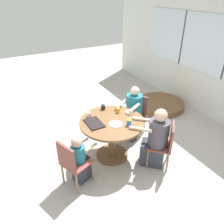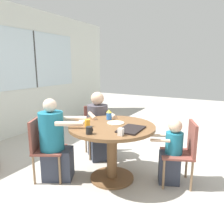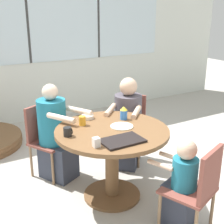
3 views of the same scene
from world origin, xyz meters
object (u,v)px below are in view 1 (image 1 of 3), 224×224
object	(u,v)px
chair_for_woman_green_shirt	(165,142)
chair_for_toddler	(72,161)
sippy_cup	(129,121)
milk_carton_small	(89,115)
person_woman_green_shirt	(155,141)
folded_table_stack	(160,104)
juice_glass	(118,110)
bowl_white_shallow	(129,113)
coffee_mug	(103,107)
person_man_blue_shirt	(133,115)
person_toddler	(80,160)
chair_for_man_blue_shirt	(137,112)

from	to	relation	value
chair_for_woman_green_shirt	chair_for_toddler	size ratio (longest dim) A/B	1.00
sippy_cup	milk_carton_small	xyz separation A→B (m)	(-0.58, -0.48, -0.03)
person_woman_green_shirt	chair_for_toddler	bearing A→B (deg)	125.93
folded_table_stack	juice_glass	bearing A→B (deg)	-64.35
bowl_white_shallow	folded_table_stack	xyz separation A→B (m)	(-0.99, 1.64, -0.71)
chair_for_toddler	coffee_mug	distance (m)	1.26
coffee_mug	person_man_blue_shirt	bearing A→B (deg)	81.92
sippy_cup	bowl_white_shallow	world-z (taller)	sippy_cup
person_toddler	milk_carton_small	distance (m)	0.85
person_man_blue_shirt	bowl_white_shallow	xyz separation A→B (m)	(0.28, -0.29, 0.29)
sippy_cup	person_man_blue_shirt	bearing A→B (deg)	140.51
person_toddler	chair_for_toddler	bearing A→B (deg)	-90.00
folded_table_stack	person_toddler	bearing A→B (deg)	-64.16
coffee_mug	chair_for_toddler	bearing A→B (deg)	-50.25
chair_for_woman_green_shirt	person_toddler	world-z (taller)	person_toddler
person_woman_green_shirt	person_man_blue_shirt	world-z (taller)	person_man_blue_shirt
milk_carton_small	sippy_cup	bearing A→B (deg)	39.57
person_man_blue_shirt	sippy_cup	xyz separation A→B (m)	(0.61, -0.50, 0.34)
milk_carton_small	person_man_blue_shirt	bearing A→B (deg)	92.01
person_toddler	coffee_mug	bearing A→B (deg)	111.94
person_man_blue_shirt	sippy_cup	bearing A→B (deg)	113.08
person_toddler	folded_table_stack	world-z (taller)	person_toddler
milk_carton_small	person_toddler	bearing A→B (deg)	-36.55
coffee_mug	bowl_white_shallow	size ratio (longest dim) A/B	0.66
coffee_mug	sippy_cup	bearing A→B (deg)	10.65
chair_for_woman_green_shirt	chair_for_man_blue_shirt	size ratio (longest dim) A/B	1.00
person_woman_green_shirt	bowl_white_shallow	world-z (taller)	person_woman_green_shirt
person_woman_green_shirt	juice_glass	distance (m)	0.87
person_woman_green_shirt	milk_carton_small	world-z (taller)	person_woman_green_shirt
chair_for_man_blue_shirt	juice_glass	world-z (taller)	juice_glass
sippy_cup	folded_table_stack	world-z (taller)	sippy_cup
sippy_cup	milk_carton_small	world-z (taller)	sippy_cup
juice_glass	milk_carton_small	distance (m)	0.55
person_woman_green_shirt	folded_table_stack	bearing A→B (deg)	1.32
coffee_mug	person_woman_green_shirt	bearing A→B (deg)	26.94
person_man_blue_shirt	milk_carton_small	world-z (taller)	person_man_blue_shirt
coffee_mug	bowl_white_shallow	xyz separation A→B (m)	(0.37, 0.35, -0.02)
bowl_white_shallow	folded_table_stack	bearing A→B (deg)	121.19
bowl_white_shallow	sippy_cup	bearing A→B (deg)	-33.36
chair_for_woman_green_shirt	sippy_cup	distance (m)	0.72
chair_for_woman_green_shirt	juice_glass	xyz separation A→B (m)	(-0.86, -0.43, 0.31)
chair_for_man_blue_shirt	milk_carton_small	xyz separation A→B (m)	(0.11, -1.13, 0.31)
chair_for_woman_green_shirt	coffee_mug	world-z (taller)	coffee_mug
chair_for_man_blue_shirt	bowl_white_shallow	world-z (taller)	chair_for_man_blue_shirt
chair_for_woman_green_shirt	person_man_blue_shirt	bearing A→B (deg)	43.45
chair_for_man_blue_shirt	person_man_blue_shirt	xyz separation A→B (m)	(0.08, -0.15, -0.00)
chair_for_woman_green_shirt	person_man_blue_shirt	distance (m)	1.01
chair_for_man_blue_shirt	person_woman_green_shirt	size ratio (longest dim) A/B	0.76
chair_for_toddler	person_man_blue_shirt	world-z (taller)	person_man_blue_shirt
chair_for_man_blue_shirt	sippy_cup	size ratio (longest dim) A/B	5.81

